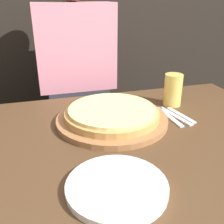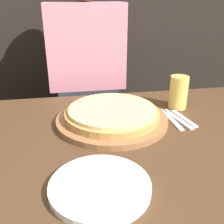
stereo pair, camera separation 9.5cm
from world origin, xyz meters
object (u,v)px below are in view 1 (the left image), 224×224
diner_person (78,97)px  beer_glass (173,89)px  fork (169,117)px  dinner_knife (175,116)px  pizza_on_board (112,116)px  dinner_plate (117,187)px  spoon (181,115)px

diner_person → beer_glass: bearing=-51.2°
fork → dinner_knife: size_ratio=1.00×
pizza_on_board → fork: (0.22, -0.02, -0.02)m
dinner_plate → spoon: bearing=42.8°
pizza_on_board → spoon: 0.27m
fork → spoon: size_ratio=1.17×
dinner_plate → spoon: (0.36, 0.34, -0.01)m
dinner_knife → spoon: same height
dinner_plate → spoon: dinner_plate is taller
fork → spoon: same height
beer_glass → spoon: 0.13m
pizza_on_board → beer_glass: (0.29, 0.09, 0.05)m
dinner_plate → dinner_knife: dinner_plate is taller
fork → dinner_plate: bearing=-132.9°
fork → spoon: 0.05m
pizza_on_board → spoon: pizza_on_board is taller
spoon → dinner_knife: bearing=180.0°
dinner_plate → dinner_knife: size_ratio=1.34×
pizza_on_board → spoon: size_ratio=2.60×
pizza_on_board → diner_person: bearing=95.4°
dinner_plate → diner_person: (0.04, 0.87, -0.09)m
dinner_plate → fork: dinner_plate is taller
spoon → diner_person: diner_person is taller
dinner_plate → dinner_knife: bearing=44.9°
dinner_plate → fork: bearing=47.1°
beer_glass → fork: (-0.07, -0.11, -0.07)m
dinner_plate → fork: size_ratio=1.34×
dinner_knife → pizza_on_board: bearing=175.0°
fork → spoon: bearing=0.0°
fork → dinner_knife: 0.03m
dinner_knife → beer_glass: bearing=68.7°
pizza_on_board → fork: pizza_on_board is taller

